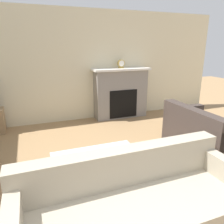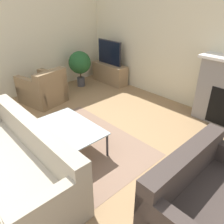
{
  "view_description": "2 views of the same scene",
  "coord_description": "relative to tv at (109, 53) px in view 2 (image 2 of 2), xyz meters",
  "views": [
    {
      "loc": [
        -0.79,
        -0.69,
        1.85
      ],
      "look_at": [
        0.41,
        2.46,
        0.82
      ],
      "focal_mm": 35.0,
      "sensor_mm": 36.0,
      "label": 1
    },
    {
      "loc": [
        2.57,
        0.3,
        2.27
      ],
      "look_at": [
        0.37,
        2.35,
        0.66
      ],
      "focal_mm": 35.0,
      "sensor_mm": 36.0,
      "label": 2
    }
  ],
  "objects": [
    {
      "name": "area_rug",
      "position": [
        1.91,
        -2.51,
        -0.87
      ],
      "size": [
        2.37,
        1.83,
        0.0
      ],
      "color": "#896B56",
      "rests_on": "ground_plane"
    },
    {
      "name": "wall_back",
      "position": [
        1.95,
        0.3,
        0.48
      ],
      "size": [
        8.58,
        0.06,
        2.7
      ],
      "color": "beige",
      "rests_on": "ground_plane"
    },
    {
      "name": "wall_left",
      "position": [
        -0.87,
        -2.08,
        0.48
      ],
      "size": [
        0.06,
        7.69,
        2.7
      ],
      "color": "beige",
      "rests_on": "ground_plane"
    },
    {
      "name": "tv_stand",
      "position": [
        -0.0,
        0.0,
        -0.6
      ],
      "size": [
        1.14,
        0.37,
        0.54
      ],
      "color": "#997A56",
      "rests_on": "ground_plane"
    },
    {
      "name": "armchair_by_window",
      "position": [
        -0.05,
        -2.06,
        -0.57
      ],
      "size": [
        1.04,
        0.96,
        0.82
      ],
      "rotation": [
        0.0,
        0.0,
        -1.36
      ],
      "color": "#8C704C",
      "rests_on": "ground_plane"
    },
    {
      "name": "coffee_table",
      "position": [
        1.91,
        -2.57,
        -0.48
      ],
      "size": [
        1.17,
        0.63,
        0.43
      ],
      "color": "#333338",
      "rests_on": "ground_plane"
    },
    {
      "name": "tv",
      "position": [
        0.0,
        0.0,
        0.0
      ],
      "size": [
        0.87,
        0.06,
        0.65
      ],
      "color": "#232328",
      "rests_on": "tv_stand"
    },
    {
      "name": "couch_sectional",
      "position": [
        2.01,
        -3.52,
        -0.58
      ],
      "size": [
        2.31,
        0.86,
        0.82
      ],
      "color": "#9E937F",
      "rests_on": "ground_plane"
    },
    {
      "name": "potted_plant",
      "position": [
        -0.33,
        -0.79,
        -0.23
      ],
      "size": [
        0.6,
        0.6,
        0.97
      ],
      "color": "#47474C",
      "rests_on": "ground_plane"
    },
    {
      "name": "couch_loveseat",
      "position": [
        4.03,
        -2.28,
        -0.58
      ],
      "size": [
        0.91,
        1.44,
        0.82
      ],
      "rotation": [
        0.0,
        0.0,
        1.57
      ],
      "color": "#3D332D",
      "rests_on": "ground_plane"
    }
  ]
}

